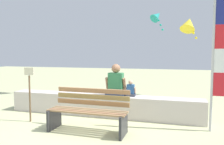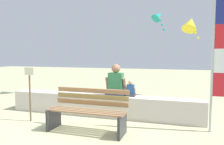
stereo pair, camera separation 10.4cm
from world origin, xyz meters
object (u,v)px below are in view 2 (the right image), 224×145
person_adult (116,83)px  kite_teal (158,16)px  park_bench (88,111)px  kite_yellow (190,24)px  flag_banner (219,44)px  person_child (131,90)px  sign_post (30,90)px

person_adult → kite_teal: bearing=76.6°
park_bench → kite_yellow: size_ratio=1.79×
person_adult → kite_teal: kite_teal is taller
park_bench → kite_teal: (1.00, 4.38, 2.64)m
kite_yellow → kite_teal: size_ratio=1.12×
kite_teal → flag_banner: bearing=-66.6°
flag_banner → kite_yellow: size_ratio=3.40×
person_adult → kite_yellow: kite_yellow is taller
person_adult → flag_banner: bearing=-12.9°
person_child → flag_banner: flag_banner is taller
park_bench → person_adult: (0.25, 1.25, 0.46)m
kite_yellow → flag_banner: bearing=-83.8°
person_adult → kite_yellow: bearing=61.2°
park_bench → kite_teal: 5.21m
person_child → kite_teal: kite_teal is taller
flag_banner → kite_yellow: flag_banner is taller
person_child → kite_yellow: (1.51, 3.45, 2.05)m
park_bench → person_child: person_child is taller
kite_yellow → sign_post: bearing=-130.0°
kite_yellow → sign_post: 6.18m
flag_banner → sign_post: bearing=-173.2°
sign_post → kite_yellow: bearing=50.0°
flag_banner → person_adult: bearing=167.1°
flag_banner → sign_post: 4.35m
person_adult → kite_yellow: size_ratio=0.87×
flag_banner → kite_teal: (-1.59, 3.67, 1.23)m
person_adult → kite_teal: 3.90m
flag_banner → kite_yellow: 4.12m
sign_post → person_adult: bearing=29.0°
park_bench → kite_yellow: (2.15, 4.70, 2.35)m
person_adult → park_bench: bearing=-101.5°
park_bench → person_child: size_ratio=4.05×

